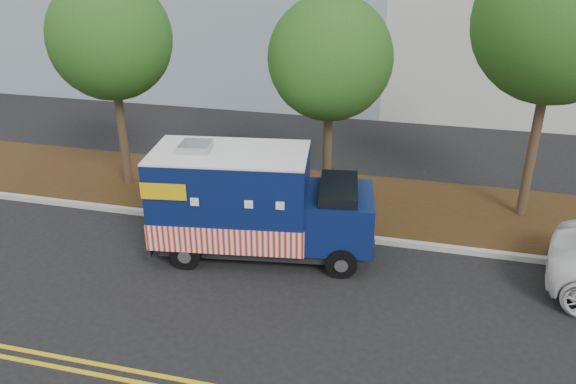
# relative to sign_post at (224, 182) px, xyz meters

# --- Properties ---
(ground) EXTENTS (120.00, 120.00, 0.00)m
(ground) POSITION_rel_sign_post_xyz_m (1.28, -1.60, -1.20)
(ground) COLOR black
(ground) RESTS_ON ground
(curb) EXTENTS (120.00, 0.18, 0.15)m
(curb) POSITION_rel_sign_post_xyz_m (1.28, -0.20, -1.12)
(curb) COLOR #9E9E99
(curb) RESTS_ON ground
(mulch_strip) EXTENTS (120.00, 4.00, 0.15)m
(mulch_strip) POSITION_rel_sign_post_xyz_m (1.28, 1.90, -1.12)
(mulch_strip) COLOR black
(mulch_strip) RESTS_ON ground
(centerline_near) EXTENTS (120.00, 0.10, 0.01)m
(centerline_near) POSITION_rel_sign_post_xyz_m (1.28, -6.05, -1.19)
(centerline_near) COLOR gold
(centerline_near) RESTS_ON ground
(tree_a) EXTENTS (3.52, 3.52, 6.39)m
(tree_a) POSITION_rel_sign_post_xyz_m (-3.78, 1.48, 3.42)
(tree_a) COLOR #38281C
(tree_a) RESTS_ON ground
(tree_b) EXTENTS (3.37, 3.37, 6.00)m
(tree_b) POSITION_rel_sign_post_xyz_m (2.52, 1.79, 3.10)
(tree_b) COLOR #38281C
(tree_b) RESTS_ON ground
(tree_c) EXTENTS (4.10, 4.10, 7.46)m
(tree_c) POSITION_rel_sign_post_xyz_m (8.03, 2.18, 4.19)
(tree_c) COLOR #38281C
(tree_c) RESTS_ON ground
(sign_post) EXTENTS (0.06, 0.06, 2.40)m
(sign_post) POSITION_rel_sign_post_xyz_m (0.00, 0.00, 0.00)
(sign_post) COLOR #473828
(sign_post) RESTS_ON ground
(food_truck) EXTENTS (5.68, 2.76, 2.88)m
(food_truck) POSITION_rel_sign_post_xyz_m (1.22, -1.42, 0.10)
(food_truck) COLOR black
(food_truck) RESTS_ON ground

